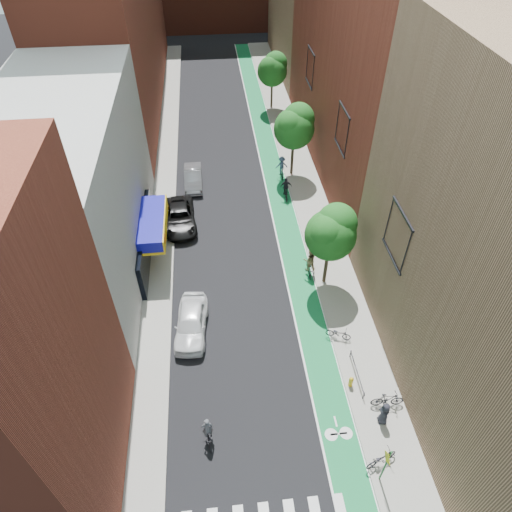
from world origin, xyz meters
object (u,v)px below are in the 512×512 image
object	(u,v)px
cyclist_lane_mid	(286,191)
pedestrian	(384,413)
parked_car_silver	(193,178)
cyclist_lane_near	(309,263)
cyclist_lane_far	(282,168)
parked_car_black	(180,217)
parked_car_white	(191,322)
fire_hydrant	(351,381)
cyclist_lead	(208,434)

from	to	relation	value
cyclist_lane_mid	pedestrian	bearing A→B (deg)	97.32
parked_car_silver	cyclist_lane_near	xyz separation A→B (m)	(8.13, -12.25, 0.25)
cyclist_lane_mid	cyclist_lane_far	size ratio (longest dim) A/B	0.99
parked_car_black	pedestrian	size ratio (longest dim) A/B	3.35
cyclist_lane_mid	parked_car_white	bearing A→B (deg)	61.09
parked_car_silver	cyclist_lane_mid	bearing A→B (deg)	-20.92
cyclist_lane_far	parked_car_silver	bearing A→B (deg)	1.65
cyclist_lane_far	pedestrian	bearing A→B (deg)	92.72
cyclist_lane_mid	fire_hydrant	xyz separation A→B (m)	(0.80, -18.65, -0.23)
parked_car_white	cyclist_lane_far	size ratio (longest dim) A/B	2.32
parked_car_white	fire_hydrant	bearing A→B (deg)	-23.78
parked_car_silver	cyclist_lane_near	distance (m)	14.71
parked_car_silver	cyclist_lane_near	size ratio (longest dim) A/B	1.98
cyclist_lane_mid	pedestrian	size ratio (longest dim) A/B	1.26
parked_car_black	cyclist_lane_far	size ratio (longest dim) A/B	2.63
parked_car_silver	cyclist_lane_far	world-z (taller)	cyclist_lane_far
cyclist_lane_mid	pedestrian	world-z (taller)	cyclist_lane_mid
cyclist_lead	pedestrian	bearing A→B (deg)	171.89
cyclist_lead	fire_hydrant	distance (m)	8.46
cyclist_lead	parked_car_white	bearing A→B (deg)	-91.60
parked_car_silver	fire_hydrant	distance (m)	23.29
cyclist_lane_far	parked_car_black	bearing A→B (deg)	32.12
cyclist_lead	cyclist_lane_mid	xyz separation A→B (m)	(7.35, 20.91, 0.11)
parked_car_silver	cyclist_lane_far	bearing A→B (deg)	2.62
parked_car_silver	cyclist_lead	distance (m)	23.86
cyclist_lane_near	fire_hydrant	world-z (taller)	cyclist_lane_near
parked_car_silver	cyclist_lane_near	bearing A→B (deg)	-57.00
cyclist_lead	cyclist_lane_far	xyz separation A→B (m)	(7.47, 24.30, 0.23)
parked_car_silver	cyclist_lead	bearing A→B (deg)	-89.16
parked_car_white	cyclist_lane_far	distance (m)	18.92
cyclist_lane_mid	fire_hydrant	bearing A→B (deg)	94.50
parked_car_black	cyclist_lane_near	bearing A→B (deg)	-40.05
parked_car_white	cyclist_lead	xyz separation A→B (m)	(0.82, -7.29, -0.13)
cyclist_lane_near	cyclist_lane_mid	size ratio (longest dim) A/B	1.11
parked_car_black	fire_hydrant	distance (m)	18.73
parked_car_white	cyclist_lane_near	bearing A→B (deg)	32.76
parked_car_silver	cyclist_lane_near	world-z (taller)	cyclist_lane_near
parked_car_white	parked_car_silver	xyz separation A→B (m)	(0.23, 16.56, -0.08)
parked_car_silver	cyclist_lane_mid	world-z (taller)	cyclist_lane_mid
cyclist_lead	cyclist_lane_far	bearing A→B (deg)	-115.08
parked_car_black	cyclist_lead	world-z (taller)	cyclist_lead
cyclist_lead	cyclist_lane_near	bearing A→B (deg)	-131.04
parked_car_black	parked_car_white	bearing A→B (deg)	-89.92
parked_car_black	cyclist_lane_near	xyz separation A→B (m)	(9.23, -6.60, 0.23)
parked_car_white	parked_car_silver	size ratio (longest dim) A/B	1.07
cyclist_lead	cyclist_lane_near	xyz separation A→B (m)	(7.55, 11.60, 0.30)
parked_car_white	parked_car_silver	bearing A→B (deg)	94.72
parked_car_black	parked_car_silver	distance (m)	5.76
cyclist_lane_far	cyclist_lane_near	bearing A→B (deg)	88.80
parked_car_black	cyclist_lead	xyz separation A→B (m)	(1.69, -18.20, -0.07)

